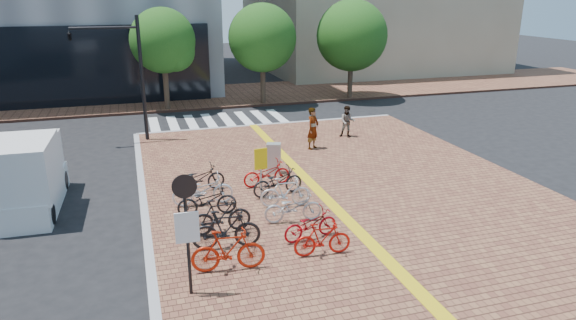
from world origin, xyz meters
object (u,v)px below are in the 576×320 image
object	(u,v)px
bike_0	(228,250)
bike_3	(207,201)
traffic_light_pole	(109,56)
pedestrian_b	(347,122)
bike_1	(226,229)
bike_4	(203,190)
bike_6	(322,239)
box_truck	(26,175)
bike_2	(221,216)
utility_box	(274,158)
bike_8	(293,207)
bike_9	(286,192)
notice_sign	(187,221)
bike_7	(310,224)
bike_10	(278,182)
bike_11	(267,173)
yellow_sign	(261,163)
bike_5	(199,178)
pedestrian_a	(313,128)

from	to	relation	value
bike_0	bike_3	size ratio (longest dim) A/B	1.00
traffic_light_pole	pedestrian_b	bearing A→B (deg)	-12.80
bike_1	bike_4	world-z (taller)	bike_1
bike_6	box_truck	size ratio (longest dim) A/B	0.35
bike_2	utility_box	xyz separation A→B (m)	(2.90, 4.63, 0.06)
bike_8	bike_9	xyz separation A→B (m)	(0.12, 1.18, 0.03)
notice_sign	bike_2	bearing A→B (deg)	67.26
bike_7	bike_10	world-z (taller)	bike_10
bike_11	yellow_sign	bearing A→B (deg)	148.63
bike_4	yellow_sign	xyz separation A→B (m)	(2.05, 0.21, 0.66)
utility_box	yellow_sign	bearing A→B (deg)	-116.13
bike_5	pedestrian_b	size ratio (longest dim) A/B	1.22
bike_8	pedestrian_a	xyz separation A→B (m)	(3.22, 7.15, 0.47)
bike_0	pedestrian_b	distance (m)	13.41
bike_2	bike_9	xyz separation A→B (m)	(2.37, 1.29, -0.03)
bike_5	bike_9	xyz separation A→B (m)	(2.52, -2.20, 0.02)
bike_6	bike_9	world-z (taller)	bike_9
bike_0	notice_sign	world-z (taller)	notice_sign
utility_box	bike_2	bearing A→B (deg)	-122.10
bike_1	bike_3	bearing A→B (deg)	10.44
bike_5	pedestrian_b	distance (m)	9.42
bike_7	bike_10	size ratio (longest dim) A/B	0.91
bike_11	yellow_sign	distance (m)	1.22
bike_10	notice_sign	world-z (taller)	notice_sign
bike_1	bike_0	bearing A→B (deg)	178.20
bike_8	bike_10	bearing A→B (deg)	1.04
bike_8	pedestrian_a	bearing A→B (deg)	-19.20
yellow_sign	box_truck	bearing A→B (deg)	168.94
bike_6	pedestrian_a	world-z (taller)	pedestrian_a
bike_3	box_truck	size ratio (longest dim) A/B	0.42
bike_5	traffic_light_pole	bearing A→B (deg)	10.38
bike_0	pedestrian_a	distance (m)	11.01
bike_5	bike_6	distance (m)	6.15
pedestrian_b	notice_sign	world-z (taller)	notice_sign
bike_3	bike_9	size ratio (longest dim) A/B	1.10
box_truck	notice_sign	bearing A→B (deg)	-57.38
bike_5	bike_4	bearing A→B (deg)	167.82
bike_10	notice_sign	size ratio (longest dim) A/B	0.62
bike_9	traffic_light_pole	size ratio (longest dim) A/B	0.29
bike_7	bike_9	size ratio (longest dim) A/B	1.00
bike_7	utility_box	distance (m)	5.78
traffic_light_pole	utility_box	bearing A→B (deg)	-47.69
pedestrian_a	yellow_sign	bearing A→B (deg)	-163.19
bike_4	bike_7	distance (m)	4.25
bike_11	bike_0	bearing A→B (deg)	150.44
bike_5	bike_10	xyz separation A→B (m)	(2.56, -1.12, 0.00)
traffic_light_pole	bike_8	bearing A→B (deg)	-64.63
bike_3	bike_9	distance (m)	2.56
bike_3	traffic_light_pole	distance (m)	10.64
pedestrian_a	bike_11	bearing A→B (deg)	-165.37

